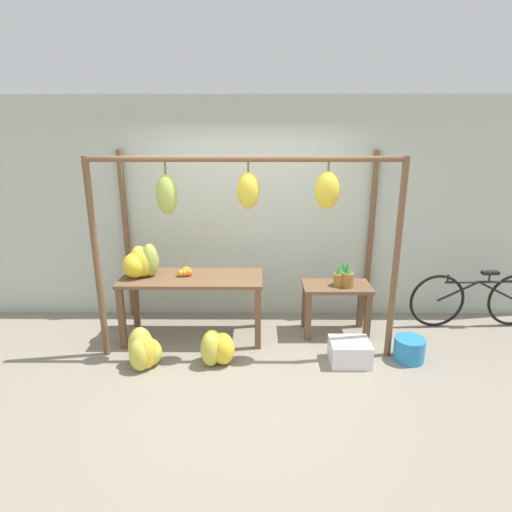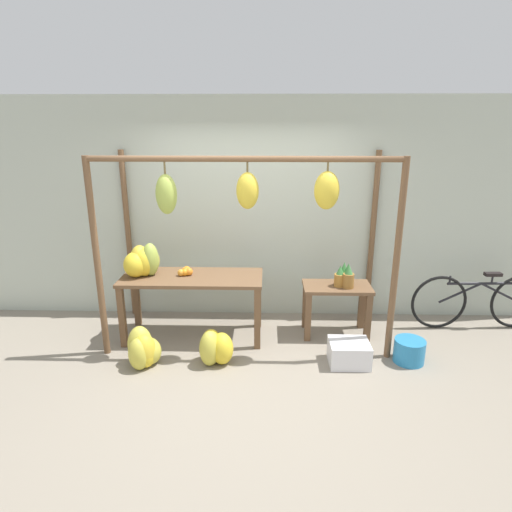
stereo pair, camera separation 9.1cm
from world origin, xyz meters
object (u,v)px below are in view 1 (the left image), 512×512
Objects in this scene: banana_pile_ground_left at (144,351)px; blue_bucket at (409,349)px; banana_pile_on_table at (143,262)px; orange_pile at (186,272)px; pineapple_cluster at (345,276)px; banana_pile_ground_right at (216,348)px; parked_bicycle at (476,299)px; fruit_crate_white at (350,352)px.

banana_pile_ground_left is 1.35× the size of blue_bucket.
banana_pile_ground_left is at bearing -78.59° from banana_pile_on_table.
orange_pile is at bearing 2.86° from banana_pile_on_table.
banana_pile_on_table is 2.36m from pineapple_cluster.
blue_bucket is (2.08, 0.09, -0.06)m from banana_pile_ground_right.
banana_pile_ground_right is at bearing -163.74° from parked_bicycle.
orange_pile is at bearing 167.13° from blue_bucket.
banana_pile_ground_left is at bearing -115.78° from orange_pile.
blue_bucket is 0.19× the size of parked_bicycle.
orange_pile is 0.39× the size of banana_pile_ground_left.
orange_pile reaches higher than banana_pile_ground_left.
pineapple_cluster is (2.35, 0.07, -0.19)m from banana_pile_on_table.
fruit_crate_white is at bearing 1.22° from banana_pile_ground_right.
blue_bucket is (0.62, -0.61, -0.62)m from pineapple_cluster.
banana_pile_on_table reaches higher than parked_bicycle.
blue_bucket is at bearing 2.35° from banana_pile_ground_right.
parked_bicycle is (3.58, 0.27, -0.45)m from orange_pile.
banana_pile_ground_right is at bearing -178.78° from fruit_crate_white.
orange_pile is 2.05m from fruit_crate_white.
banana_pile_on_table is 4.12m from parked_bicycle.
pineapple_cluster is (1.86, 0.04, -0.07)m from orange_pile.
orange_pile is 2.64m from blue_bucket.
pineapple_cluster is at bearing 86.87° from fruit_crate_white.
orange_pile is 0.10× the size of parked_bicycle.
banana_pile_ground_left reaches higher than banana_pile_ground_right.
orange_pile is 3.62m from parked_bicycle.
blue_bucket is (2.48, -0.57, -0.68)m from orange_pile.
banana_pile_ground_right is 0.26× the size of parked_bicycle.
banana_pile_on_table reaches higher than pineapple_cluster.
banana_pile_on_table is at bearing 165.51° from fruit_crate_white.
orange_pile is 0.61× the size of pineapple_cluster.
pineapple_cluster is 0.91m from fruit_crate_white.
blue_bucket is (2.97, -0.54, -0.81)m from banana_pile_on_table.
banana_pile_on_table reaches higher than blue_bucket.
pineapple_cluster reaches higher than parked_bicycle.
fruit_crate_white is 0.66m from blue_bucket.
pineapple_cluster is 1.07m from blue_bucket.
orange_pile is at bearing 161.19° from fruit_crate_white.
banana_pile_on_table is 1.11× the size of banana_pile_ground_left.
orange_pile is at bearing 121.39° from banana_pile_ground_right.
orange_pile is at bearing -178.65° from pineapple_cluster.
banana_pile_ground_left is 0.75m from banana_pile_ground_right.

